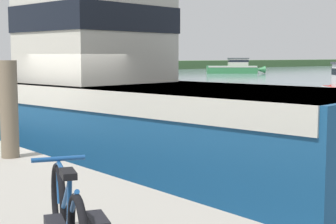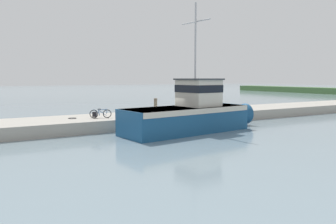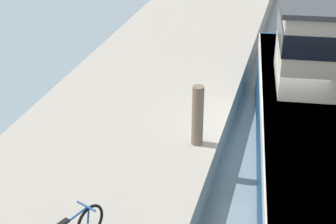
{
  "view_description": "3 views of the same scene",
  "coord_description": "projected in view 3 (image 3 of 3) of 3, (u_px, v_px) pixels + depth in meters",
  "views": [
    {
      "loc": [
        -4.82,
        -8.8,
        2.47
      ],
      "look_at": [
        -0.31,
        -3.48,
        1.7
      ],
      "focal_mm": 55.0,
      "sensor_mm": 36.0,
      "label": 1
    },
    {
      "loc": [
        21.64,
        -13.73,
        4.03
      ],
      "look_at": [
        0.16,
        -1.15,
        1.44
      ],
      "focal_mm": 35.0,
      "sensor_mm": 36.0,
      "label": 2
    },
    {
      "loc": [
        0.47,
        -11.59,
        7.26
      ],
      "look_at": [
        -2.53,
        -0.55,
        1.26
      ],
      "focal_mm": 55.0,
      "sensor_mm": 36.0,
      "label": 3
    }
  ],
  "objects": [
    {
      "name": "ground_plane",
      "position": [
        267.0,
        157.0,
        13.39
      ],
      "size": [
        320.0,
        320.0,
        0.0
      ],
      "primitive_type": "plane",
      "color": "gray"
    },
    {
      "name": "dock_pier",
      "position": [
        131.0,
        124.0,
        14.05
      ],
      "size": [
        5.23,
        80.0,
        0.91
      ],
      "primitive_type": "cube",
      "color": "#A39E93",
      "rests_on": "ground_plane"
    },
    {
      "name": "mooring_post",
      "position": [
        198.0,
        116.0,
        11.91
      ],
      "size": [
        0.27,
        0.27,
        1.49
      ],
      "primitive_type": "cylinder",
      "color": "#756651",
      "rests_on": "dock_pier"
    },
    {
      "name": "fishing_boat_main",
      "position": [
        331.0,
        112.0,
        12.57
      ],
      "size": [
        4.59,
        11.99,
        9.56
      ],
      "rotation": [
        0.0,
        0.0,
        0.12
      ],
      "color": "navy",
      "rests_on": "ground_plane"
    }
  ]
}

